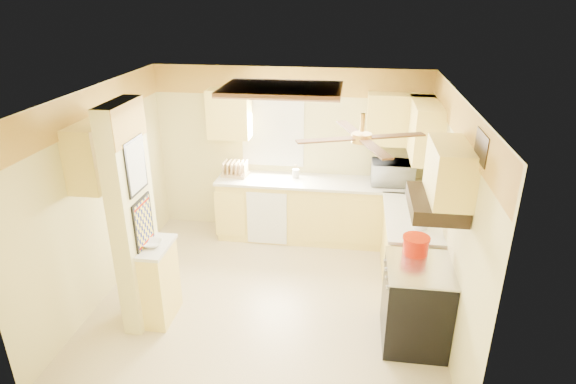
# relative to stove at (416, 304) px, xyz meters

# --- Properties ---
(floor) EXTENTS (4.00, 4.00, 0.00)m
(floor) POSITION_rel_stove_xyz_m (-1.67, 0.55, -0.46)
(floor) COLOR beige
(floor) RESTS_ON ground
(ceiling) EXTENTS (4.00, 4.00, 0.00)m
(ceiling) POSITION_rel_stove_xyz_m (-1.67, 0.55, 2.04)
(ceiling) COLOR white
(ceiling) RESTS_ON wall_back
(wall_back) EXTENTS (4.00, 0.00, 4.00)m
(wall_back) POSITION_rel_stove_xyz_m (-1.67, 2.45, 0.79)
(wall_back) COLOR #DCCF86
(wall_back) RESTS_ON floor
(wall_front) EXTENTS (4.00, 0.00, 4.00)m
(wall_front) POSITION_rel_stove_xyz_m (-1.67, -1.35, 0.79)
(wall_front) COLOR #DCCF86
(wall_front) RESTS_ON floor
(wall_left) EXTENTS (0.00, 3.80, 3.80)m
(wall_left) POSITION_rel_stove_xyz_m (-3.67, 0.55, 0.79)
(wall_left) COLOR #DCCF86
(wall_left) RESTS_ON floor
(wall_right) EXTENTS (0.00, 3.80, 3.80)m
(wall_right) POSITION_rel_stove_xyz_m (0.33, 0.55, 0.79)
(wall_right) COLOR #DCCF86
(wall_right) RESTS_ON floor
(wallpaper_border) EXTENTS (4.00, 0.02, 0.40)m
(wallpaper_border) POSITION_rel_stove_xyz_m (-1.67, 2.43, 1.84)
(wallpaper_border) COLOR #FFC84B
(wallpaper_border) RESTS_ON wall_back
(partition_column) EXTENTS (0.20, 0.70, 2.50)m
(partition_column) POSITION_rel_stove_xyz_m (-3.02, 0.00, 0.79)
(partition_column) COLOR #DCCF86
(partition_column) RESTS_ON floor
(partition_ledge) EXTENTS (0.25, 0.55, 0.90)m
(partition_ledge) POSITION_rel_stove_xyz_m (-2.80, 0.00, -0.01)
(partition_ledge) COLOR #FFDC63
(partition_ledge) RESTS_ON floor
(ledge_top) EXTENTS (0.28, 0.58, 0.04)m
(ledge_top) POSITION_rel_stove_xyz_m (-2.80, 0.00, 0.46)
(ledge_top) COLOR silver
(ledge_top) RESTS_ON partition_ledge
(lower_cabinets_back) EXTENTS (3.00, 0.60, 0.90)m
(lower_cabinets_back) POSITION_rel_stove_xyz_m (-1.17, 2.15, -0.01)
(lower_cabinets_back) COLOR #FFDC63
(lower_cabinets_back) RESTS_ON floor
(lower_cabinets_right) EXTENTS (0.60, 1.40, 0.90)m
(lower_cabinets_right) POSITION_rel_stove_xyz_m (0.03, 1.15, -0.01)
(lower_cabinets_right) COLOR #FFDC63
(lower_cabinets_right) RESTS_ON floor
(countertop_back) EXTENTS (3.04, 0.64, 0.04)m
(countertop_back) POSITION_rel_stove_xyz_m (-1.17, 2.14, 0.46)
(countertop_back) COLOR silver
(countertop_back) RESTS_ON lower_cabinets_back
(countertop_right) EXTENTS (0.64, 1.44, 0.04)m
(countertop_right) POSITION_rel_stove_xyz_m (0.02, 1.15, 0.46)
(countertop_right) COLOR silver
(countertop_right) RESTS_ON lower_cabinets_right
(dishwasher_panel) EXTENTS (0.58, 0.02, 0.80)m
(dishwasher_panel) POSITION_rel_stove_xyz_m (-1.92, 1.84, -0.03)
(dishwasher_panel) COLOR white
(dishwasher_panel) RESTS_ON lower_cabinets_back
(window) EXTENTS (0.92, 0.02, 1.02)m
(window) POSITION_rel_stove_xyz_m (-1.92, 2.44, 1.09)
(window) COLOR white
(window) RESTS_ON wall_back
(upper_cab_back_left) EXTENTS (0.60, 0.35, 0.70)m
(upper_cab_back_left) POSITION_rel_stove_xyz_m (-2.52, 2.27, 1.39)
(upper_cab_back_left) COLOR #FFDC63
(upper_cab_back_left) RESTS_ON wall_back
(upper_cab_back_right) EXTENTS (0.90, 0.35, 0.70)m
(upper_cab_back_right) POSITION_rel_stove_xyz_m (-0.12, 2.27, 1.39)
(upper_cab_back_right) COLOR #FFDC63
(upper_cab_back_right) RESTS_ON wall_back
(upper_cab_right) EXTENTS (0.35, 1.00, 0.70)m
(upper_cab_right) POSITION_rel_stove_xyz_m (0.16, 1.80, 1.39)
(upper_cab_right) COLOR #FFDC63
(upper_cab_right) RESTS_ON wall_right
(upper_cab_left_wall) EXTENTS (0.35, 0.75, 0.70)m
(upper_cab_left_wall) POSITION_rel_stove_xyz_m (-3.49, 0.30, 1.39)
(upper_cab_left_wall) COLOR #FFDC63
(upper_cab_left_wall) RESTS_ON wall_left
(upper_cab_over_stove) EXTENTS (0.35, 0.76, 0.52)m
(upper_cab_over_stove) POSITION_rel_stove_xyz_m (0.16, 0.00, 1.49)
(upper_cab_over_stove) COLOR #FFDC63
(upper_cab_over_stove) RESTS_ON wall_right
(stove) EXTENTS (0.68, 0.77, 0.92)m
(stove) POSITION_rel_stove_xyz_m (0.00, 0.00, 0.00)
(stove) COLOR black
(stove) RESTS_ON floor
(range_hood) EXTENTS (0.50, 0.76, 0.14)m
(range_hood) POSITION_rel_stove_xyz_m (0.07, 0.00, 1.16)
(range_hood) COLOR black
(range_hood) RESTS_ON upper_cab_over_stove
(poster_menu) EXTENTS (0.02, 0.42, 0.57)m
(poster_menu) POSITION_rel_stove_xyz_m (-2.91, 0.00, 1.39)
(poster_menu) COLOR black
(poster_menu) RESTS_ON partition_column
(poster_nashville) EXTENTS (0.02, 0.42, 0.57)m
(poster_nashville) POSITION_rel_stove_xyz_m (-2.91, 0.00, 0.74)
(poster_nashville) COLOR black
(poster_nashville) RESTS_ON partition_column
(ceiling_light_panel) EXTENTS (1.35, 0.95, 0.06)m
(ceiling_light_panel) POSITION_rel_stove_xyz_m (-1.57, 1.05, 2.00)
(ceiling_light_panel) COLOR brown
(ceiling_light_panel) RESTS_ON ceiling
(ceiling_fan) EXTENTS (1.15, 1.15, 0.26)m
(ceiling_fan) POSITION_rel_stove_xyz_m (-0.67, -0.15, 1.83)
(ceiling_fan) COLOR gold
(ceiling_fan) RESTS_ON ceiling
(vent_grate) EXTENTS (0.02, 0.40, 0.25)m
(vent_grate) POSITION_rel_stove_xyz_m (0.31, -0.35, 1.84)
(vent_grate) COLOR black
(vent_grate) RESTS_ON wall_right
(microwave) EXTENTS (0.60, 0.41, 0.33)m
(microwave) POSITION_rel_stove_xyz_m (-0.16, 2.17, 0.64)
(microwave) COLOR white
(microwave) RESTS_ON countertop_back
(bowl) EXTENTS (0.25, 0.25, 0.05)m
(bowl) POSITION_rel_stove_xyz_m (-2.83, -0.01, 0.51)
(bowl) COLOR white
(bowl) RESTS_ON ledge_top
(dutch_oven) EXTENTS (0.29, 0.29, 0.19)m
(dutch_oven) POSITION_rel_stove_xyz_m (-0.03, 0.27, 0.55)
(dutch_oven) COLOR #B21400
(dutch_oven) RESTS_ON stove
(kettle) EXTENTS (0.16, 0.16, 0.24)m
(kettle) POSITION_rel_stove_xyz_m (0.09, 0.82, 0.59)
(kettle) COLOR silver
(kettle) RESTS_ON countertop_right
(dish_rack) EXTENTS (0.40, 0.31, 0.21)m
(dish_rack) POSITION_rel_stove_xyz_m (-2.45, 2.19, 0.56)
(dish_rack) COLOR tan
(dish_rack) RESTS_ON countertop_back
(utensil_crock) EXTENTS (0.10, 0.10, 0.20)m
(utensil_crock) POSITION_rel_stove_xyz_m (-1.55, 2.23, 0.54)
(utensil_crock) COLOR white
(utensil_crock) RESTS_ON countertop_back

